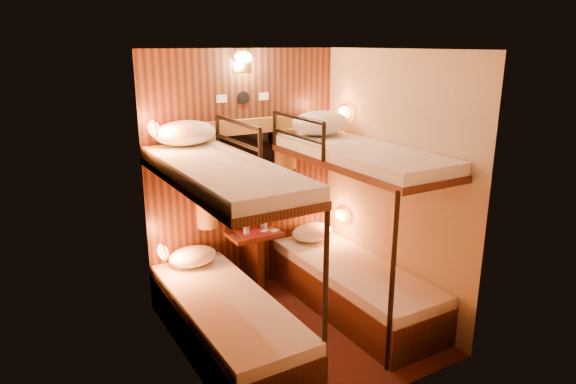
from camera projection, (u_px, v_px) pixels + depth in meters
floor at (298, 330)px, 4.54m from camera, size 2.10×2.10×0.00m
ceiling at (300, 49)px, 3.87m from camera, size 2.10×2.10×0.00m
wall_back at (244, 174)px, 5.07m from camera, size 2.40×0.00×2.40m
wall_front at (384, 242)px, 3.34m from camera, size 2.40×0.00×2.40m
wall_left at (182, 222)px, 3.72m from camera, size 0.00×2.40×2.40m
wall_right at (392, 184)px, 4.69m from camera, size 0.00×2.40×2.40m
back_panel at (244, 174)px, 5.06m from camera, size 2.00×0.03×2.40m
bunk_left at (226, 287)px, 4.13m from camera, size 0.72×1.90×1.82m
bunk_right at (354, 254)px, 4.76m from camera, size 0.72×1.90×1.82m
window at (246, 177)px, 5.04m from camera, size 1.00×0.12×0.79m
curtains at (247, 169)px, 4.99m from camera, size 1.10×0.22×1.00m
back_fixtures at (243, 65)px, 4.74m from camera, size 0.54×0.09×0.48m
reading_lamps at (260, 178)px, 4.77m from camera, size 2.00×0.20×1.25m
table at (254, 254)px, 5.13m from camera, size 0.50×0.34×0.66m
bottle_left at (246, 225)px, 4.99m from camera, size 0.06×0.06×0.22m
bottle_right at (263, 217)px, 5.14m from camera, size 0.08×0.08×0.26m
sachet_a at (274, 230)px, 5.10m from camera, size 0.10×0.09×0.01m
sachet_b at (265, 231)px, 5.09m from camera, size 0.10×0.09×0.01m
pillow_lower_left at (193, 256)px, 4.75m from camera, size 0.45×0.32×0.18m
pillow_lower_right at (312, 232)px, 5.35m from camera, size 0.46×0.33×0.18m
pillow_upper_left at (185, 133)px, 4.44m from camera, size 0.55×0.39×0.22m
pillow_upper_right at (320, 123)px, 4.93m from camera, size 0.60×0.43×0.23m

